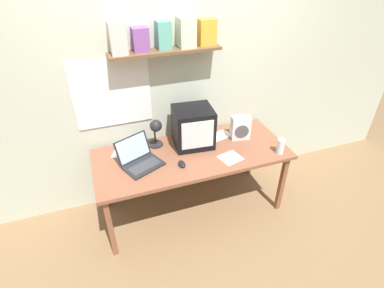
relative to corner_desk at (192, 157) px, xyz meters
The scene contains 12 objects.
ground_plane 0.65m from the corner_desk, ahead, with size 12.00×12.00×0.00m, color olive.
back_wall 0.79m from the corner_desk, 90.91° to the left, with size 5.60×0.24×2.60m.
corner_desk is the anchor object (origin of this frame).
crt_monitor 0.29m from the corner_desk, 66.40° to the left, with size 0.39×0.36×0.38m.
laptop 0.51m from the corner_desk, behind, with size 0.42×0.41×0.23m.
desk_lamp 0.43m from the corner_desk, 146.15° to the left, with size 0.14×0.20×0.31m.
juice_glass 0.83m from the corner_desk, 19.56° to the right, with size 0.07×0.07×0.15m.
space_heater 0.58m from the corner_desk, ahead, with size 0.20×0.15×0.24m.
computer_mouse 0.22m from the corner_desk, 134.72° to the right, with size 0.06×0.11×0.03m.
loose_paper_near_monitor 0.42m from the corner_desk, 27.17° to the left, with size 0.26×0.20×0.00m.
printed_handout 0.37m from the corner_desk, 32.78° to the right, with size 0.22×0.21×0.00m.
loose_paper_near_laptop 0.63m from the corner_desk, 162.35° to the left, with size 0.28×0.23×0.00m.
Camera 1 is at (-0.77, -2.16, 2.34)m, focal length 28.00 mm.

